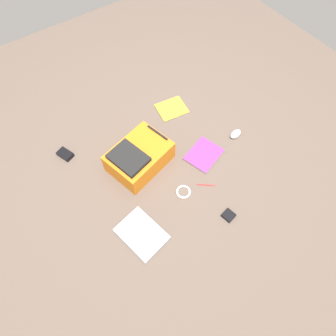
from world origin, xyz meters
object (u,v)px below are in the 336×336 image
Objects in this scene: book_comic at (204,155)px; pen_black at (206,185)px; backpack at (139,157)px; computer_mouse at (236,134)px; cable_coil at (183,192)px; power_brick at (65,154)px; laptop at (142,234)px; book_red at (172,109)px; earbud_pouch at (229,215)px.

pen_black is (0.21, -0.15, -0.01)m from book_comic.
backpack is 3.72× the size of pen_black.
computer_mouse is 1.00× the size of cable_coil.
power_brick is (-0.78, -0.56, 0.01)m from cable_coil.
laptop is 0.43m from cable_coil.
pen_black is (0.22, -0.48, -0.02)m from computer_mouse.
cable_coil is (-0.09, 0.42, -0.01)m from laptop.
book_comic is 1.19× the size of book_red.
laptop reaches higher than earbud_pouch.
backpack is 1.60× the size of book_comic.
pen_black is 0.28m from earbud_pouch.
earbud_pouch is (1.02, -0.24, 0.00)m from book_red.
backpack is 0.59m from power_brick.
power_brick reaches higher than book_comic.
earbud_pouch is (1.11, 0.71, -0.01)m from power_brick.
computer_mouse is at bearing 103.82° from laptop.
computer_mouse reaches higher than cable_coil.
pen_black is at bearing 175.03° from earbud_pouch.
pen_black is (-0.04, 0.59, -0.01)m from laptop.
book_red is 2.50× the size of computer_mouse.
laptop is 3.33× the size of cable_coil.
backpack reaches higher than pen_black.
laptop is 0.61m from earbud_pouch.
pen_black is (0.74, -0.22, -0.00)m from book_red.
laptop is at bearing -30.94° from backpack.
book_comic is at bearing 145.38° from pen_black.
earbud_pouch is (0.33, 0.15, 0.00)m from cable_coil.
power_brick is at bearing -126.71° from computer_mouse.
pen_black is 1.79× the size of earbud_pouch.
earbud_pouch is (0.23, 0.56, -0.00)m from laptop.
book_comic is at bearing -7.36° from book_red.
book_comic is 2.70× the size of power_brick.
backpack is at bearing -59.27° from book_red.
power_brick is at bearing -124.90° from book_comic.
book_comic is at bearing 55.10° from power_brick.
cable_coil is at bearing -85.28° from computer_mouse.
power_brick reaches higher than laptop.
pen_black is (0.05, 0.17, -0.00)m from cable_coil.
book_comic is at bearing 63.78° from backpack.
book_comic is at bearing -99.25° from computer_mouse.
earbud_pouch is at bearing -19.31° from book_comic.
earbud_pouch reaches higher than cable_coil.
pen_black is at bearing -16.24° from book_red.
backpack reaches higher than laptop.
computer_mouse reaches higher than power_brick.
cable_coil is 0.78× the size of pen_black.
computer_mouse reaches higher than laptop.
book_comic is 0.36m from cable_coil.
book_comic is 1.07m from power_brick.
backpack reaches higher than cable_coil.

